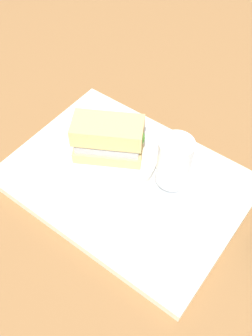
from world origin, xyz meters
name	(u,v)px	position (x,y,z in m)	size (l,w,h in m)	color
ground_plane	(126,184)	(0.00, 0.00, 0.00)	(3.00, 3.00, 0.00)	olive
tray	(126,181)	(0.00, 0.00, 0.01)	(0.44, 0.32, 0.02)	beige
placemat	(126,178)	(0.00, 0.00, 0.02)	(0.38, 0.27, 0.00)	silver
plate	(109,156)	(-0.05, 0.02, 0.03)	(0.19, 0.19, 0.01)	silver
sandwich	(110,139)	(-0.05, 0.02, 0.08)	(0.14, 0.12, 0.08)	tan
beer_glass	(174,165)	(0.08, 0.03, 0.09)	(0.06, 0.06, 0.12)	silver
napkin_folded	(141,237)	(0.10, -0.09, 0.02)	(0.09, 0.07, 0.01)	white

